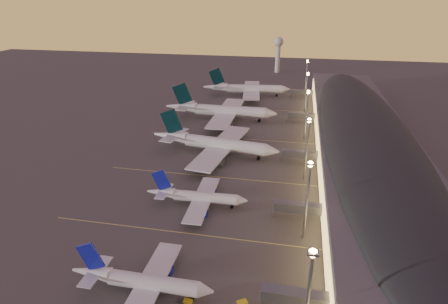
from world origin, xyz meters
TOP-DOWN VIEW (x-y plane):
  - ground at (0.00, 0.00)m, footprint 700.00×700.00m
  - airliner_narrow_south at (-3.63, -31.34)m, footprint 37.12×33.00m
  - airliner_narrow_north at (-1.20, 12.11)m, footprint 36.26×32.32m
  - airliner_wide_near at (-5.41, 58.43)m, footprint 61.91×56.95m
  - airliner_wide_mid at (-12.95, 109.08)m, footprint 66.42×60.23m
  - airliner_wide_far at (-5.71, 167.33)m, footprint 63.08×57.85m
  - terminal_building at (61.84, 72.47)m, footprint 56.35×255.00m
  - light_masts at (36.00, 65.00)m, footprint 2.20×217.20m
  - radar_tower at (10.00, 260.00)m, footprint 9.00×9.00m
  - lane_markings at (0.00, 40.00)m, footprint 90.00×180.36m
  - baggage_tug_a at (8.24, -32.61)m, footprint 3.28×1.54m
  - baggage_tug_b at (21.26, -30.90)m, footprint 4.02×3.33m

SIDE VIEW (x-z plane):
  - ground at x=0.00m, z-range 0.00..0.00m
  - lane_markings at x=0.00m, z-range 0.01..0.01m
  - baggage_tug_a at x=8.24m, z-range -0.04..0.92m
  - baggage_tug_b at x=21.26m, z-range -0.05..1.09m
  - airliner_narrow_north at x=-1.20m, z-range -3.14..9.85m
  - airliner_narrow_south at x=-3.63m, z-range -3.22..10.10m
  - airliner_wide_near at x=-5.41m, z-range -4.81..15.02m
  - airliner_wide_far at x=-5.71m, z-range -4.89..15.28m
  - airliner_wide_mid at x=-12.95m, z-range -5.17..16.15m
  - terminal_building at x=61.84m, z-range 0.05..17.51m
  - light_masts at x=36.00m, z-range 4.60..30.50m
  - radar_tower at x=10.00m, z-range 5.62..38.12m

